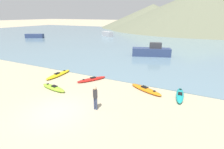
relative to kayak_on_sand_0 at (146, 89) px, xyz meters
The scene contains 14 objects.
ground_plane 7.40m from the kayak_on_sand_0, 125.45° to the right, with size 400.00×400.00×0.00m, color tan.
bay_water 36.33m from the kayak_on_sand_0, 96.79° to the left, with size 160.00×70.00×0.06m, color slate.
far_hill_left 81.18m from the kayak_on_sand_0, 104.76° to the left, with size 48.28×48.28×9.34m, color #6B7056.
far_hill_midleft 80.15m from the kayak_on_sand_0, 104.66° to the left, with size 51.37×51.37×11.11m, color #6B7056.
far_hill_midright 77.80m from the kayak_on_sand_0, 90.46° to the left, with size 78.38×78.38×16.28m, color #6B7056.
kayak_on_sand_0 is the anchor object (origin of this frame).
kayak_on_sand_1 9.42m from the kayak_on_sand_0, behind, with size 0.74×3.53×0.36m.
kayak_on_sand_2 2.73m from the kayak_on_sand_0, ahead, with size 0.86×2.92×0.39m.
kayak_on_sand_3 5.50m from the kayak_on_sand_0, behind, with size 2.12×2.88×0.32m.
kayak_on_sand_4 7.98m from the kayak_on_sand_0, 155.27° to the right, with size 2.92×1.07×0.38m.
person_near_foreground 5.10m from the kayak_on_sand_0, 115.68° to the right, with size 0.35×0.29×1.71m.
moored_boat_0 43.02m from the kayak_on_sand_0, 151.58° to the left, with size 4.96×3.57×1.10m.
moored_boat_1 39.52m from the kayak_on_sand_0, 123.37° to the left, with size 4.36×3.34×1.37m.
moored_boat_3 13.56m from the kayak_on_sand_0, 103.14° to the left, with size 6.02×3.47×2.08m.
Camera 1 is at (7.94, -7.41, 6.18)m, focal length 28.00 mm.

